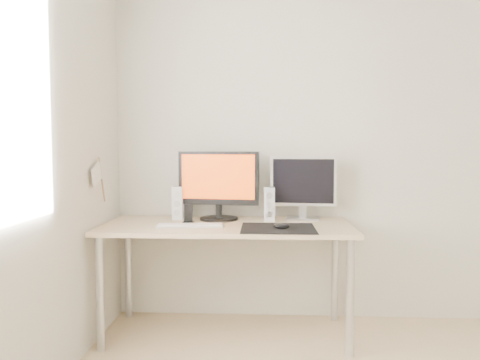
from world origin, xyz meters
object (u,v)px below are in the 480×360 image
object	(u,v)px
mouse	(282,226)
speaker_left	(178,203)
phone_dock	(188,218)
speaker_right	(269,204)
desk	(227,236)
main_monitor	(219,183)
keyboard	(190,225)
second_monitor	(303,184)

from	to	relation	value
mouse	speaker_left	xyz separation A→B (m)	(-0.70, 0.36, 0.09)
phone_dock	speaker_right	bearing A→B (deg)	15.17
desk	speaker_right	distance (m)	0.36
mouse	main_monitor	bearing A→B (deg)	140.30
speaker_right	desk	bearing A→B (deg)	-152.51
speaker_right	keyboard	world-z (taller)	speaker_right
speaker_right	keyboard	size ratio (longest dim) A/B	0.53
mouse	main_monitor	distance (m)	0.59
main_monitor	speaker_left	size ratio (longest dim) A/B	2.44
desk	main_monitor	distance (m)	0.38
speaker_left	phone_dock	distance (m)	0.21
main_monitor	speaker_right	size ratio (longest dim) A/B	2.44
main_monitor	phone_dock	world-z (taller)	main_monitor
desk	main_monitor	size ratio (longest dim) A/B	2.90
mouse	phone_dock	xyz separation A→B (m)	(-0.60, 0.18, 0.02)
mouse	speaker_right	bearing A→B (deg)	102.32
mouse	second_monitor	bearing A→B (deg)	67.95
main_monitor	second_monitor	world-z (taller)	main_monitor
speaker_right	keyboard	xyz separation A→B (m)	(-0.49, -0.26, -0.11)
speaker_left	keyboard	xyz separation A→B (m)	(0.13, -0.29, -0.11)
speaker_right	keyboard	distance (m)	0.57
keyboard	speaker_left	bearing A→B (deg)	114.35
mouse	second_monitor	world-z (taller)	second_monitor
second_monitor	phone_dock	bearing A→B (deg)	-164.34
mouse	speaker_left	world-z (taller)	speaker_left
mouse	speaker_left	bearing A→B (deg)	152.94
mouse	second_monitor	distance (m)	0.48
speaker_left	desk	bearing A→B (deg)	-26.02
desk	phone_dock	distance (m)	0.28
second_monitor	mouse	bearing A→B (deg)	-112.05
main_monitor	keyboard	xyz separation A→B (m)	(-0.15, -0.28, -0.25)
keyboard	phone_dock	world-z (taller)	phone_dock
mouse	main_monitor	size ratio (longest dim) A/B	0.18
speaker_left	keyboard	bearing A→B (deg)	-65.65
main_monitor	keyboard	distance (m)	0.40
mouse	desk	size ratio (longest dim) A/B	0.06
main_monitor	keyboard	bearing A→B (deg)	-118.77
second_monitor	keyboard	xyz separation A→B (m)	(-0.73, -0.33, -0.23)
main_monitor	phone_dock	size ratio (longest dim) A/B	4.39
mouse	speaker_right	xyz separation A→B (m)	(-0.07, 0.33, 0.09)
speaker_right	main_monitor	bearing A→B (deg)	176.92
main_monitor	speaker_left	xyz separation A→B (m)	(-0.28, 0.01, -0.14)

